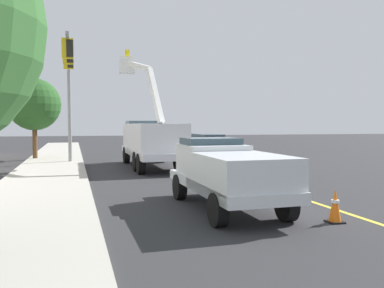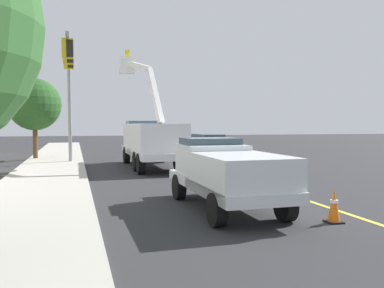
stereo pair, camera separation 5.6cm
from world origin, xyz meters
name	(u,v)px [view 2 (the right image)]	position (x,y,z in m)	size (l,w,h in m)	color
ground	(205,166)	(0.00, 0.00, 0.00)	(120.00, 120.00, 0.00)	#2D2D30
sidewalk_far_side	(50,170)	(-0.50, 8.57, 0.06)	(60.00, 3.60, 0.12)	#B2ADA3
lane_centre_stripe	(205,166)	(0.00, 0.00, 0.00)	(50.00, 0.16, 0.01)	yellow
utility_bucket_truck	(151,139)	(0.25, 3.10, 1.61)	(8.33, 3.23, 6.83)	white
service_pickup_truck	(226,172)	(-11.49, 2.39, 1.12)	(5.71, 2.45, 2.06)	silver
passing_minivan	(208,143)	(7.49, -2.26, 0.97)	(4.90, 2.18, 1.69)	black
traffic_cone_leading	(334,206)	(-13.63, 0.19, 0.44)	(0.40, 0.40, 0.89)	black
traffic_cone_mid_front	(172,155)	(4.22, 1.17, 0.36)	(0.40, 0.40, 0.74)	black
traffic_signal_mast	(69,75)	(1.63, 7.67, 5.32)	(6.98, 0.80, 7.52)	gray
street_tree_right	(35,105)	(6.75, 10.34, 3.82)	(3.59, 3.59, 5.63)	brown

